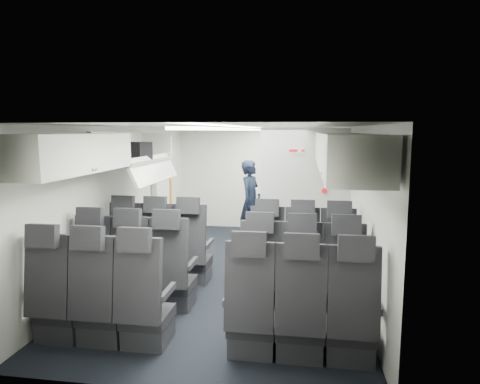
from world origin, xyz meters
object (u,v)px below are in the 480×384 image
(seat_row_mid, at_px, (216,278))
(carry_on_bag, at_px, (134,151))
(galley_unit, at_px, (303,187))
(boarding_door, at_px, (163,192))
(seat_row_rear, at_px, (197,310))
(seat_row_front, at_px, (230,256))
(flight_attendant, at_px, (251,201))

(seat_row_mid, distance_m, carry_on_bag, 2.31)
(galley_unit, relative_size, boarding_door, 1.02)
(boarding_door, bearing_deg, galley_unit, 24.28)
(seat_row_mid, bearing_deg, seat_row_rear, -90.00)
(seat_row_front, relative_size, galley_unit, 1.75)
(boarding_door, height_order, flight_attendant, boarding_door)
(galley_unit, bearing_deg, seat_row_rear, -100.65)
(seat_row_front, bearing_deg, boarding_door, 128.16)
(boarding_door, height_order, carry_on_bag, carry_on_bag)
(boarding_door, xyz_separation_m, flight_attendant, (1.63, 0.27, -0.18))
(carry_on_bag, bearing_deg, seat_row_mid, -24.54)
(seat_row_mid, xyz_separation_m, seat_row_rear, (0.00, -0.90, 0.00))
(seat_row_mid, xyz_separation_m, boarding_door, (-1.64, 2.99, 0.55))
(seat_row_front, bearing_deg, galley_unit, 73.72)
(carry_on_bag, bearing_deg, flight_attendant, 70.43)
(seat_row_rear, height_order, flight_attendant, flight_attendant)
(seat_row_rear, distance_m, carry_on_bag, 2.87)
(seat_row_mid, bearing_deg, seat_row_front, 90.00)
(seat_row_front, distance_m, galley_unit, 3.43)
(seat_row_front, xyz_separation_m, seat_row_rear, (0.00, -1.80, 0.00))
(seat_row_rear, distance_m, boarding_door, 4.25)
(seat_row_front, height_order, flight_attendant, flight_attendant)
(seat_row_rear, bearing_deg, seat_row_mid, 90.00)
(galley_unit, distance_m, carry_on_bag, 3.92)
(seat_row_mid, relative_size, carry_on_bag, 7.66)
(galley_unit, distance_m, boarding_door, 2.84)
(galley_unit, distance_m, flight_attendant, 1.32)
(boarding_door, xyz_separation_m, carry_on_bag, (0.21, -1.83, 0.85))
(seat_row_mid, distance_m, flight_attendant, 3.28)
(flight_attendant, distance_m, carry_on_bag, 2.73)
(seat_row_mid, xyz_separation_m, carry_on_bag, (-1.43, 1.16, 1.40))
(seat_row_front, height_order, galley_unit, galley_unit)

